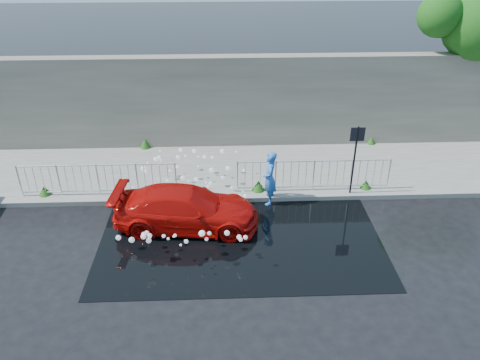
# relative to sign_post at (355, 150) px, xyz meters

# --- Properties ---
(ground) EXTENTS (90.00, 90.00, 0.00)m
(ground) POSITION_rel_sign_post_xyz_m (-4.20, -3.10, -1.72)
(ground) COLOR black
(ground) RESTS_ON ground
(pavement) EXTENTS (30.00, 4.00, 0.15)m
(pavement) POSITION_rel_sign_post_xyz_m (-4.20, 1.90, -1.65)
(pavement) COLOR #63645F
(pavement) RESTS_ON ground
(curb) EXTENTS (30.00, 0.25, 0.16)m
(curb) POSITION_rel_sign_post_xyz_m (-4.20, -0.10, -1.64)
(curb) COLOR #63645F
(curb) RESTS_ON ground
(retaining_wall) EXTENTS (30.00, 0.60, 3.50)m
(retaining_wall) POSITION_rel_sign_post_xyz_m (-4.20, 4.10, 0.18)
(retaining_wall) COLOR #5B574C
(retaining_wall) RESTS_ON pavement
(puddle) EXTENTS (8.00, 5.00, 0.01)m
(puddle) POSITION_rel_sign_post_xyz_m (-3.70, -2.10, -1.72)
(puddle) COLOR black
(puddle) RESTS_ON ground
(sign_post) EXTENTS (0.45, 0.06, 2.50)m
(sign_post) POSITION_rel_sign_post_xyz_m (0.00, 0.00, 0.00)
(sign_post) COLOR black
(sign_post) RESTS_ON ground
(railing_left) EXTENTS (5.05, 0.05, 1.10)m
(railing_left) POSITION_rel_sign_post_xyz_m (-8.20, 0.25, -0.99)
(railing_left) COLOR silver
(railing_left) RESTS_ON pavement
(railing_right) EXTENTS (5.05, 0.05, 1.10)m
(railing_right) POSITION_rel_sign_post_xyz_m (-1.20, 0.25, -0.99)
(railing_right) COLOR silver
(railing_right) RESTS_ON pavement
(weeds) EXTENTS (12.17, 3.93, 0.39)m
(weeds) POSITION_rel_sign_post_xyz_m (-4.51, 1.48, -1.41)
(weeds) COLOR #1C4713
(weeds) RESTS_ON pavement
(water_spray) EXTENTS (3.69, 5.63, 1.02)m
(water_spray) POSITION_rel_sign_post_xyz_m (-5.25, -0.68, -1.02)
(water_spray) COLOR white
(water_spray) RESTS_ON ground
(red_car) EXTENTS (4.36, 2.09, 1.23)m
(red_car) POSITION_rel_sign_post_xyz_m (-5.26, -1.47, -1.11)
(red_car) COLOR #AD0A06
(red_car) RESTS_ON ground
(person) EXTENTS (0.47, 0.68, 1.79)m
(person) POSITION_rel_sign_post_xyz_m (-2.70, -0.25, -0.83)
(person) COLOR blue
(person) RESTS_ON ground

